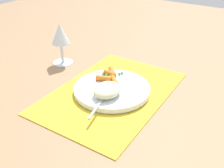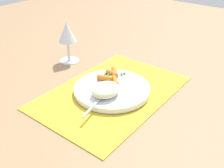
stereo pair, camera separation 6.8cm
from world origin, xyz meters
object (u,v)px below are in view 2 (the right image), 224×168
plate (112,89)px  carrot_portion (111,76)px  wine_glass (67,34)px  rice_mound (106,90)px  fork (105,94)px

plate → carrot_portion: (0.04, 0.03, 0.02)m
carrot_portion → wine_glass: 0.25m
wine_glass → carrot_portion: bearing=-99.6°
plate → wine_glass: wine_glass is taller
rice_mound → carrot_portion: bearing=28.4°
rice_mound → wine_glass: wine_glass is taller
carrot_portion → wine_glass: bearing=80.4°
plate → fork: size_ratio=1.16×
carrot_portion → rice_mound: bearing=-151.6°
rice_mound → wine_glass: size_ratio=0.60×
fork → wine_glass: 0.32m
rice_mound → plate: bearing=15.3°
plate → carrot_portion: size_ratio=2.53×
wine_glass → plate: bearing=-106.8°
carrot_portion → fork: bearing=-153.2°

